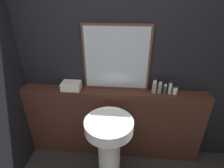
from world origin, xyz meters
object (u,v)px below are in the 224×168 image
at_px(body_wash_bottle, 170,88).
at_px(towel_stack, 71,86).
at_px(pedestal_sink, 109,143).
at_px(mirror, 116,59).
at_px(hand_soap_bottle, 175,90).
at_px(conditioner_bottle, 160,88).
at_px(lotion_bottle, 165,89).
at_px(shampoo_bottle, 154,87).

bearing_deg(body_wash_bottle, towel_stack, 180.00).
bearing_deg(pedestal_sink, body_wash_bottle, 33.02).
bearing_deg(mirror, hand_soap_bottle, -5.76).
relative_size(mirror, conditioner_bottle, 5.34).
height_order(pedestal_sink, conditioner_bottle, conditioner_bottle).
distance_m(towel_stack, lotion_bottle, 1.10).
bearing_deg(hand_soap_bottle, conditioner_bottle, 180.00).
relative_size(pedestal_sink, hand_soap_bottle, 8.57).
distance_m(lotion_bottle, hand_soap_bottle, 0.12).
distance_m(lotion_bottle, body_wash_bottle, 0.06).
bearing_deg(towel_stack, pedestal_sink, -40.60).
bearing_deg(lotion_bottle, shampoo_bottle, 180.00).
bearing_deg(pedestal_sink, towel_stack, 139.40).
xyz_separation_m(mirror, lotion_bottle, (0.57, -0.07, -0.33)).
xyz_separation_m(towel_stack, shampoo_bottle, (0.98, 0.00, 0.03)).
bearing_deg(mirror, pedestal_sink, -93.98).
height_order(shampoo_bottle, body_wash_bottle, body_wash_bottle).
distance_m(conditioner_bottle, hand_soap_bottle, 0.18).
relative_size(pedestal_sink, body_wash_bottle, 5.31).
height_order(lotion_bottle, body_wash_bottle, body_wash_bottle).
bearing_deg(lotion_bottle, pedestal_sink, -144.64).
bearing_deg(shampoo_bottle, mirror, 171.20).
bearing_deg(shampoo_bottle, body_wash_bottle, 0.00).
xyz_separation_m(mirror, conditioner_bottle, (0.51, -0.07, -0.31)).
relative_size(towel_stack, hand_soap_bottle, 2.15).
height_order(towel_stack, lotion_bottle, lotion_bottle).
bearing_deg(pedestal_sink, mirror, 86.02).
relative_size(towel_stack, lotion_bottle, 1.92).
distance_m(shampoo_bottle, conditioner_bottle, 0.06).
xyz_separation_m(mirror, towel_stack, (-0.53, -0.07, -0.33)).
distance_m(pedestal_sink, conditioner_bottle, 0.84).
bearing_deg(body_wash_bottle, shampoo_bottle, 180.00).
distance_m(mirror, body_wash_bottle, 0.70).
distance_m(mirror, conditioner_bottle, 0.60).
relative_size(shampoo_bottle, lotion_bottle, 1.35).
height_order(shampoo_bottle, lotion_bottle, shampoo_bottle).
bearing_deg(lotion_bottle, mirror, 173.08).
bearing_deg(conditioner_bottle, hand_soap_bottle, 0.00).
bearing_deg(pedestal_sink, conditioner_bottle, 38.18).
distance_m(pedestal_sink, lotion_bottle, 0.87).
bearing_deg(mirror, shampoo_bottle, -8.80).
bearing_deg(pedestal_sink, lotion_bottle, 35.36).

